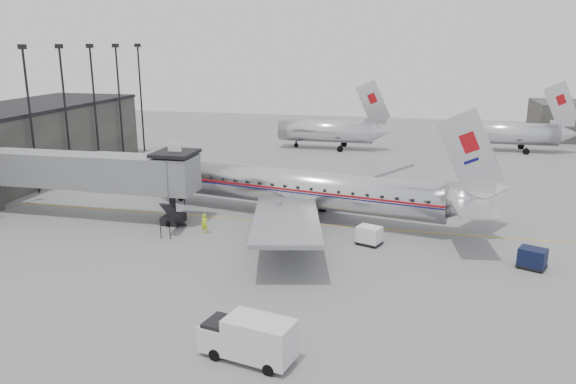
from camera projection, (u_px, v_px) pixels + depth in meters
name	position (u px, v px, depth m)	size (l,w,h in m)	color
ground	(264.00, 245.00, 44.12)	(160.00, 160.00, 0.00)	slate
apron_line	(316.00, 224.00, 49.12)	(0.15, 60.00, 0.01)	gold
jet_bridge	(95.00, 172.00, 50.11)	(21.00, 6.20, 7.10)	slate
floodlight_masts	(48.00, 110.00, 60.16)	(0.90, 42.25, 15.25)	black
distant_aircraft_near	(327.00, 130.00, 83.33)	(16.39, 3.20, 10.26)	silver
distant_aircraft_mid	(508.00, 132.00, 81.46)	(16.39, 3.20, 10.26)	silver
airliner	(303.00, 189.00, 50.52)	(33.43, 30.69, 10.67)	silver
service_van	(248.00, 337.00, 27.99)	(5.15, 2.87, 2.29)	silver
baggage_cart_navy	(532.00, 258.00, 39.41)	(2.29, 2.06, 1.47)	black
baggage_cart_white	(369.00, 235.00, 44.07)	(2.26, 2.00, 1.47)	white
ramp_worker	(205.00, 223.00, 46.70)	(0.61, 0.40, 1.67)	#CAF01C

